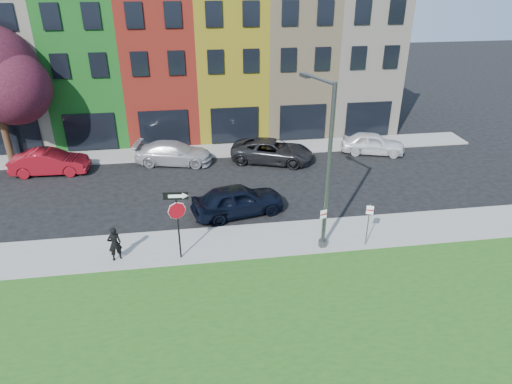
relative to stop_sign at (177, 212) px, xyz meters
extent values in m
plane|color=black|center=(3.91, -2.08, -2.44)|extent=(120.00, 120.00, 0.00)
cube|color=gray|center=(5.91, 0.92, -2.38)|extent=(40.00, 3.00, 0.12)
cube|color=gray|center=(0.91, 12.92, -2.38)|extent=(40.00, 2.40, 0.12)
cube|color=beige|center=(-11.09, 19.12, 2.56)|extent=(5.00, 10.00, 10.00)
cube|color=#278F2A|center=(-6.09, 19.12, 2.56)|extent=(5.00, 10.00, 10.00)
cube|color=#B42A1E|center=(-1.09, 19.12, 2.56)|extent=(5.00, 10.00, 10.00)
cube|color=gold|center=(3.91, 19.12, 2.56)|extent=(5.00, 10.00, 10.00)
cube|color=#9B8664|center=(8.91, 19.12, 2.56)|extent=(5.00, 10.00, 10.00)
cube|color=#B7AD9B|center=(13.91, 19.12, 2.56)|extent=(5.00, 10.00, 10.00)
cube|color=black|center=(1.41, 14.06, -0.94)|extent=(30.00, 0.12, 2.60)
cylinder|color=black|center=(0.00, 0.02, -0.73)|extent=(0.08, 0.08, 3.19)
cylinder|color=white|center=(0.00, 0.00, 0.07)|extent=(0.81, 0.10, 0.81)
cylinder|color=maroon|center=(0.00, -0.03, 0.07)|extent=(0.77, 0.09, 0.77)
cube|color=black|center=(0.00, 0.00, 0.78)|extent=(1.05, 0.13, 0.34)
cube|color=white|center=(0.00, -0.03, 0.78)|extent=(0.66, 0.08, 0.14)
imported|color=black|center=(-2.82, 0.27, -1.51)|extent=(0.85, 0.78, 1.63)
imported|color=black|center=(2.99, 3.79, -1.62)|extent=(4.01, 5.66, 1.65)
imported|color=maroon|center=(-8.12, 10.69, -1.67)|extent=(1.94, 4.78, 1.54)
imported|color=#9E9DA2|center=(-0.44, 11.23, -1.71)|extent=(3.97, 5.83, 1.47)
imported|color=black|center=(6.05, 10.58, -1.69)|extent=(5.85, 6.96, 1.50)
imported|color=silver|center=(13.22, 11.05, -1.70)|extent=(4.20, 5.31, 1.47)
cylinder|color=#4C4F51|center=(6.54, -0.01, 1.50)|extent=(0.18, 0.18, 7.64)
cylinder|color=#4C4F51|center=(6.54, -0.01, -2.17)|extent=(0.40, 0.40, 0.30)
cylinder|color=#4C4F51|center=(6.20, 0.93, 5.22)|extent=(0.79, 1.92, 0.12)
cube|color=#4C4F51|center=(5.83, 1.97, 5.17)|extent=(0.42, 0.60, 0.16)
cylinder|color=#4C4F51|center=(6.41, -0.18, -1.27)|extent=(0.05, 0.05, 2.10)
cube|color=white|center=(6.41, -0.21, -0.51)|extent=(0.31, 0.11, 0.42)
cube|color=maroon|center=(6.41, -0.23, -0.51)|extent=(0.31, 0.10, 0.06)
cylinder|color=#4C4F51|center=(8.56, -0.18, -1.25)|extent=(0.05, 0.05, 2.15)
cube|color=white|center=(8.56, -0.21, -0.47)|extent=(0.31, 0.13, 0.42)
cube|color=maroon|center=(8.56, -0.23, -0.47)|extent=(0.30, 0.12, 0.06)
cylinder|color=black|center=(-11.25, 13.14, -0.50)|extent=(0.44, 0.44, 3.64)
sphere|color=black|center=(-9.76, 12.25, 2.66)|extent=(4.46, 4.46, 4.46)
camera|label=1|loc=(0.88, -17.25, 9.47)|focal=32.00mm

